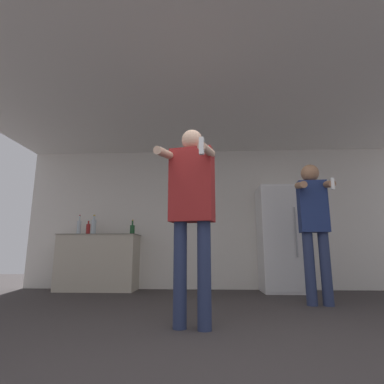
% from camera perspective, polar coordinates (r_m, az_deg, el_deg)
% --- Properties ---
extents(ground_plane, '(14.00, 14.00, 0.00)m').
position_cam_1_polar(ground_plane, '(2.22, 7.54, -27.91)').
color(ground_plane, '#383333').
extents(wall_back, '(7.00, 0.06, 2.55)m').
position_cam_1_polar(wall_back, '(5.57, 4.42, -4.85)').
color(wall_back, silver).
rests_on(wall_back, ground_plane).
extents(ceiling_slab, '(7.00, 3.89, 0.05)m').
position_cam_1_polar(ceiling_slab, '(4.28, 4.75, 15.53)').
color(ceiling_slab, silver).
rests_on(ceiling_slab, wall_back).
extents(refrigerator, '(0.63, 0.68, 1.74)m').
position_cam_1_polar(refrigerator, '(5.32, 16.13, -8.49)').
color(refrigerator, white).
rests_on(refrigerator, ground_plane).
extents(counter, '(1.35, 0.57, 0.95)m').
position_cam_1_polar(counter, '(5.56, -17.40, -12.64)').
color(counter, '#BCB29E').
rests_on(counter, ground_plane).
extents(bottle_green_wine, '(0.07, 0.07, 0.26)m').
position_cam_1_polar(bottle_green_wine, '(5.61, -19.18, -6.65)').
color(bottle_green_wine, maroon).
rests_on(bottle_green_wine, counter).
extents(bottle_short_whiskey, '(0.07, 0.07, 0.35)m').
position_cam_1_polar(bottle_short_whiskey, '(5.68, -20.73, -6.27)').
color(bottle_short_whiskey, silver).
rests_on(bottle_short_whiskey, counter).
extents(bottle_amber_bourbon, '(0.08, 0.08, 0.26)m').
position_cam_1_polar(bottle_amber_bourbon, '(5.37, -11.30, -6.97)').
color(bottle_amber_bourbon, '#194723').
rests_on(bottle_amber_bourbon, counter).
extents(bottle_tall_gin, '(0.08, 0.08, 0.35)m').
position_cam_1_polar(bottle_tall_gin, '(5.58, -18.24, -6.22)').
color(bottle_tall_gin, silver).
rests_on(bottle_tall_gin, counter).
extents(person_woman_foreground, '(0.52, 0.60, 1.78)m').
position_cam_1_polar(person_woman_foreground, '(2.70, -0.05, -2.19)').
color(person_woman_foreground, navy).
rests_on(person_woman_foreground, ground_plane).
extents(person_man_side, '(0.44, 0.47, 1.78)m').
position_cam_1_polar(person_man_side, '(4.15, 22.20, -4.98)').
color(person_man_side, navy).
rests_on(person_man_side, ground_plane).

